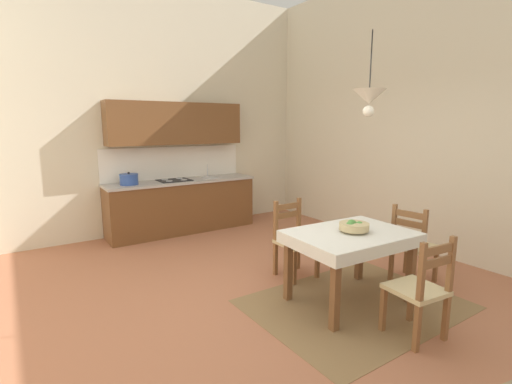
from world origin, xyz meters
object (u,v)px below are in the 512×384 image
kitchen_cabinetry (180,182)px  dining_chair_kitchen_side (294,241)px  fruit_bowl (354,226)px  pendant_lamp (369,98)px  dining_table (350,245)px  dining_chair_window_side (413,246)px  dining_chair_camera_side (420,290)px

kitchen_cabinetry → dining_chair_kitchen_side: bearing=-82.1°
fruit_bowl → pendant_lamp: pendant_lamp is taller
kitchen_cabinetry → dining_chair_kitchen_side: 2.69m
dining_table → fruit_bowl: size_ratio=4.24×
pendant_lamp → dining_chair_kitchen_side: bearing=99.8°
dining_chair_window_side → pendant_lamp: pendant_lamp is taller
fruit_bowl → pendant_lamp: bearing=-15.6°
dining_chair_kitchen_side → fruit_bowl: dining_chair_kitchen_side is taller
dining_chair_camera_side → dining_chair_window_side: bearing=36.1°
kitchen_cabinetry → dining_table: size_ratio=2.00×
dining_table → dining_chair_kitchen_side: size_ratio=1.37×
dining_table → dining_chair_kitchen_side: (-0.04, 0.85, -0.17)m
dining_table → dining_chair_window_side: size_ratio=1.37×
dining_chair_window_side → pendant_lamp: bearing=177.4°
dining_chair_window_side → dining_chair_camera_side: 1.24m
kitchen_cabinetry → dining_chair_window_side: size_ratio=2.74×
dining_chair_window_side → dining_chair_camera_side: (-1.00, -0.73, 0.00)m
fruit_bowl → dining_chair_camera_side: bearing=-93.4°
dining_table → pendant_lamp: (0.12, -0.04, 1.48)m
fruit_bowl → kitchen_cabinetry: bearing=96.9°
dining_table → dining_chair_camera_side: dining_chair_camera_side is taller
dining_chair_window_side → dining_chair_kitchen_side: (-1.01, 0.93, 0.00)m
dining_chair_camera_side → dining_table: bearing=88.2°
pendant_lamp → fruit_bowl: bearing=164.4°
kitchen_cabinetry → fruit_bowl: (0.42, -3.50, -0.04)m
dining_table → pendant_lamp: 1.48m
pendant_lamp → kitchen_cabinetry: bearing=98.4°
dining_chair_camera_side → dining_chair_kitchen_side: same height
fruit_bowl → pendant_lamp: 1.28m
kitchen_cabinetry → dining_table: 3.51m
kitchen_cabinetry → fruit_bowl: size_ratio=8.49×
fruit_bowl → dining_chair_kitchen_side: bearing=93.8°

